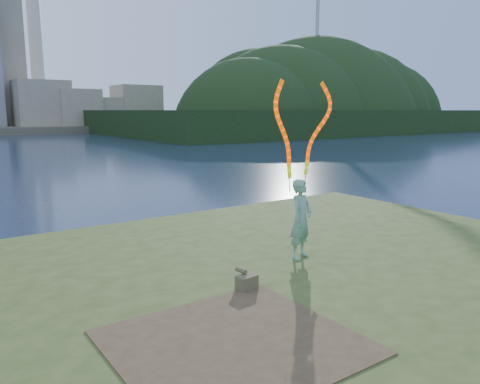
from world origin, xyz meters
TOP-DOWN VIEW (x-y plane):
  - ground at (0.00, 0.00)m, footprint 320.00×320.00m
  - grassy_knoll at (0.00, -2.30)m, footprint 20.00×18.00m
  - dirt_patch at (-2.20, -3.20)m, footprint 3.20×3.00m
  - wooded_hill at (59.57, 59.96)m, footprint 78.00×50.00m
  - woman_with_ribbons at (1.12, -0.86)m, footprint 1.98×0.78m
  - canvas_bag at (-0.91, -1.70)m, footprint 0.39×0.44m

SIDE VIEW (x-z plane):
  - ground at x=0.00m, z-range 0.00..0.00m
  - wooded_hill at x=59.57m, z-range -31.34..31.66m
  - grassy_knoll at x=0.00m, z-range -0.06..0.74m
  - dirt_patch at x=-2.20m, z-range 0.80..0.82m
  - canvas_bag at x=-0.91m, z-range 0.77..1.12m
  - woman_with_ribbons at x=1.12m, z-range 0.15..4.25m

